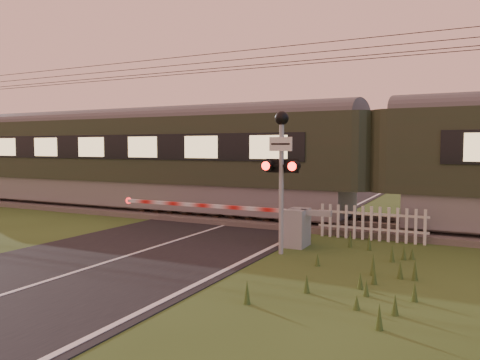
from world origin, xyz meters
The scene contains 8 objects.
ground centered at (0.00, 0.00, 0.00)m, with size 160.00×160.00×0.00m, color #324A1C.
road centered at (0.02, -0.23, 0.01)m, with size 6.00×140.00×0.03m.
track_bed centered at (0.00, 6.50, 0.07)m, with size 140.00×3.40×0.39m.
overhead_wires centered at (0.00, 6.50, 5.72)m, with size 120.00×0.62×0.62m.
train centered at (4.68, 6.50, 2.24)m, with size 41.94×2.89×3.91m.
boom_gate centered at (2.94, 2.91, 0.57)m, with size 6.73×0.78×1.03m.
crossing_signal centered at (3.22, 1.90, 2.42)m, with size 0.90×0.36×3.52m.
picket_fence centered at (4.89, 4.60, 0.49)m, with size 3.09×0.08×0.97m.
Camera 1 is at (7.44, -8.79, 2.66)m, focal length 35.00 mm.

